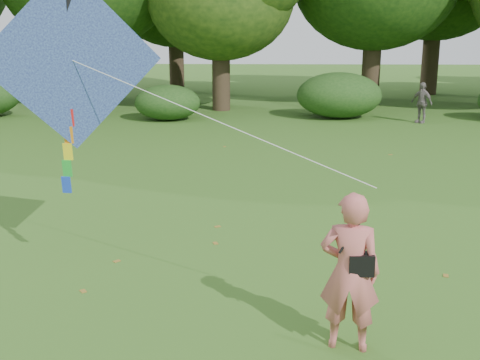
{
  "coord_description": "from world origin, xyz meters",
  "views": [
    {
      "loc": [
        -0.31,
        -7.05,
        3.9
      ],
      "look_at": [
        -0.59,
        2.0,
        1.5
      ],
      "focal_mm": 45.0,
      "sensor_mm": 36.0,
      "label": 1
    }
  ],
  "objects_px": {
    "bystander_left": "(91,100)",
    "bystander_right": "(422,103)",
    "flying_kite": "(72,63)",
    "man_kite_flyer": "(350,272)"
  },
  "relations": [
    {
      "from": "bystander_left",
      "to": "bystander_right",
      "type": "relative_size",
      "value": 0.92
    },
    {
      "from": "bystander_left",
      "to": "bystander_right",
      "type": "xyz_separation_m",
      "value": [
        13.32,
        -0.89,
        0.06
      ]
    },
    {
      "from": "bystander_right",
      "to": "flying_kite",
      "type": "xyz_separation_m",
      "value": [
        -9.11,
        -14.98,
        2.51
      ]
    },
    {
      "from": "bystander_left",
      "to": "man_kite_flyer",
      "type": "bearing_deg",
      "value": -100.61
    },
    {
      "from": "man_kite_flyer",
      "to": "bystander_right",
      "type": "height_order",
      "value": "man_kite_flyer"
    },
    {
      "from": "man_kite_flyer",
      "to": "bystander_left",
      "type": "distance_m",
      "value": 19.68
    },
    {
      "from": "bystander_right",
      "to": "flying_kite",
      "type": "bearing_deg",
      "value": -71.4
    },
    {
      "from": "bystander_right",
      "to": "flying_kite",
      "type": "relative_size",
      "value": 0.3
    },
    {
      "from": "man_kite_flyer",
      "to": "bystander_right",
      "type": "relative_size",
      "value": 1.24
    },
    {
      "from": "bystander_left",
      "to": "bystander_right",
      "type": "distance_m",
      "value": 13.35
    }
  ]
}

